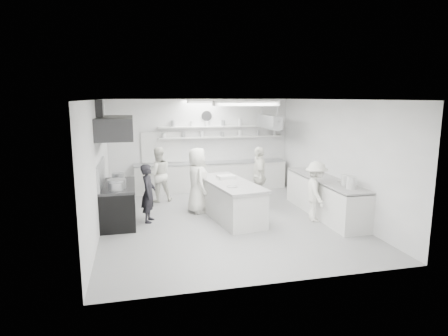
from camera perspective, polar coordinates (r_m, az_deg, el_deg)
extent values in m
cube|color=#979798|center=(9.84, 0.12, -7.70)|extent=(6.00, 7.00, 0.02)
cube|color=silver|center=(9.35, 0.13, 10.18)|extent=(6.00, 7.00, 0.02)
cube|color=silver|center=(12.87, -3.49, 3.50)|extent=(6.00, 0.04, 3.00)
cube|color=silver|center=(6.20, 7.66, -4.18)|extent=(6.00, 0.04, 3.00)
cube|color=silver|center=(9.26, -18.24, 0.26)|extent=(0.04, 7.00, 3.00)
cube|color=silver|center=(10.57, 16.16, 1.58)|extent=(0.04, 7.00, 3.00)
cube|color=black|center=(9.85, -15.38, -5.26)|extent=(0.80, 1.80, 0.90)
cube|color=#313133|center=(9.53, -15.93, 5.81)|extent=(0.85, 2.00, 0.50)
cube|color=silver|center=(12.80, -1.89, -1.24)|extent=(5.00, 0.60, 0.92)
cube|color=silver|center=(12.85, -0.32, 4.63)|extent=(4.20, 0.26, 0.04)
cube|color=silver|center=(12.82, -0.32, 6.18)|extent=(4.20, 0.26, 0.04)
cube|color=black|center=(12.70, -9.27, 3.06)|extent=(1.30, 0.04, 1.00)
cylinder|color=white|center=(12.79, -2.61, 7.73)|extent=(0.32, 0.05, 0.32)
cube|color=silver|center=(10.44, 14.73, -4.24)|extent=(0.74, 3.30, 0.94)
cube|color=#ADAFB3|center=(12.25, 6.69, 6.85)|extent=(0.30, 1.60, 0.40)
cube|color=silver|center=(7.61, 3.32, 9.57)|extent=(1.30, 0.25, 0.10)
cube|color=silver|center=(11.11, -2.05, 9.86)|extent=(1.30, 0.25, 0.10)
cube|color=silver|center=(9.85, 0.89, -4.89)|extent=(1.30, 2.56, 0.90)
cylinder|color=#ADAFB3|center=(9.33, -15.63, -2.41)|extent=(0.42, 0.42, 0.26)
imported|color=black|center=(9.66, -11.16, -3.69)|extent=(0.46, 0.60, 1.45)
imported|color=white|center=(11.49, -9.74, -0.95)|extent=(0.88, 0.74, 1.63)
imported|color=white|center=(10.27, -3.99, -1.83)|extent=(0.64, 0.90, 1.75)
imported|color=white|center=(10.84, 5.20, -1.30)|extent=(0.64, 1.07, 1.71)
imported|color=white|center=(9.81, 13.47, -3.41)|extent=(0.76, 1.07, 1.51)
imported|color=#ADAFB3|center=(9.19, 1.21, -2.92)|extent=(0.29, 0.29, 0.06)
imported|color=silver|center=(9.95, -0.51, -1.88)|extent=(0.22, 0.22, 0.06)
imported|color=silver|center=(10.02, 17.17, -2.04)|extent=(0.28, 0.28, 0.06)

